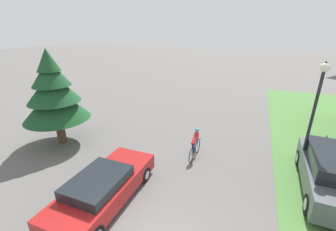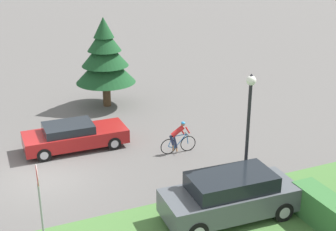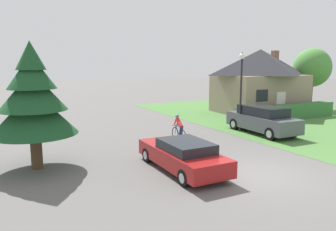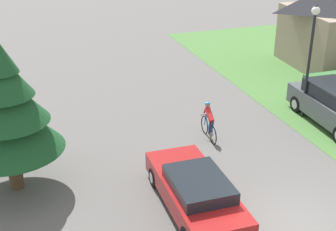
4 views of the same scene
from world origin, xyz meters
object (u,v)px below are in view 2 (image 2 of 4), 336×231
stop_sign (39,189)px  conifer_tall_near (105,58)px  sedan_left_lane (74,136)px  parked_suv_right (230,196)px  street_lamp (249,118)px  cyclist (178,138)px

stop_sign → conifer_tall_near: conifer_tall_near is taller
sedan_left_lane → parked_suv_right: (7.93, 3.71, 0.21)m
sedan_left_lane → street_lamp: street_lamp is taller
sedan_left_lane → conifer_tall_near: conifer_tall_near is taller
stop_sign → street_lamp: (0.29, 7.40, 1.32)m
street_lamp → cyclist: bearing=-173.5°
sedan_left_lane → parked_suv_right: size_ratio=0.97×
parked_suv_right → cyclist: bearing=86.7°
cyclist → parked_suv_right: bearing=-92.3°
sedan_left_lane → stop_sign: 7.40m
street_lamp → conifer_tall_near: bearing=-172.0°
stop_sign → sedan_left_lane: bearing=-17.4°
cyclist → stop_sign: (4.48, -6.85, 1.29)m
parked_suv_right → sedan_left_lane: bearing=117.6°
parked_suv_right → conifer_tall_near: 13.27m
sedan_left_lane → street_lamp: bearing=-54.9°
sedan_left_lane → cyclist: size_ratio=2.76×
conifer_tall_near → street_lamp: bearing=8.0°
cyclist → conifer_tall_near: conifer_tall_near is taller
stop_sign → street_lamp: 7.52m
street_lamp → conifer_tall_near: conifer_tall_near is taller
sedan_left_lane → conifer_tall_near: 6.44m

